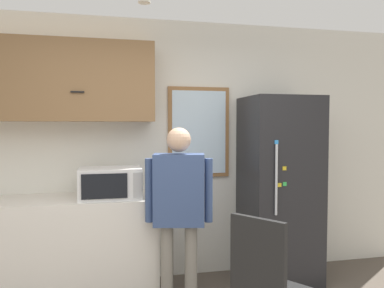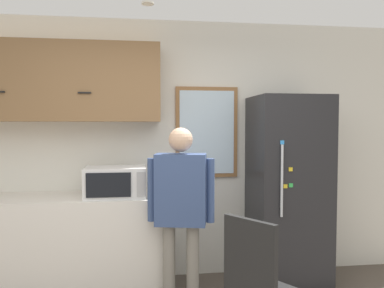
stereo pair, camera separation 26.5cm
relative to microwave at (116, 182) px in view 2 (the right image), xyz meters
name	(u,v)px [view 2 (the right image)]	position (x,y,z in m)	size (l,w,h in m)	color
back_wall	(161,150)	(0.45, 0.42, 0.27)	(6.00, 0.06, 2.70)	silver
counter	(45,246)	(-0.66, 0.08, -0.61)	(2.18, 0.62, 0.94)	silver
upper_cabinets	(46,82)	(-0.66, 0.23, 0.95)	(2.18, 0.34, 0.76)	olive
microwave	(116,182)	(0.00, 0.00, 0.00)	(0.56, 0.39, 0.28)	white
person	(181,200)	(0.58, -0.34, -0.12)	(0.57, 0.31, 1.59)	gray
refrigerator	(288,190)	(1.71, 0.06, -0.13)	(0.71, 0.68, 1.90)	#232326
chair	(260,285)	(1.02, -1.19, -0.53)	(0.62, 0.62, 1.01)	black
window	(207,132)	(0.93, 0.38, 0.46)	(0.66, 0.05, 0.96)	olive
ceiling_light	(148,3)	(0.30, -0.18, 1.60)	(0.11, 0.11, 0.01)	white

